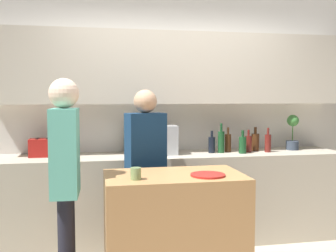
# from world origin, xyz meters

# --- Properties ---
(back_wall) EXTENTS (6.40, 0.40, 2.70)m
(back_wall) POSITION_xyz_m (0.00, 1.66, 1.54)
(back_wall) COLOR silver
(back_wall) RESTS_ON ground_plane
(back_counter) EXTENTS (3.60, 0.62, 0.93)m
(back_counter) POSITION_xyz_m (0.00, 1.39, 0.46)
(back_counter) COLOR #B7AD99
(back_counter) RESTS_ON ground_plane
(kitchen_island) EXTENTS (1.05, 0.63, 0.94)m
(kitchen_island) POSITION_xyz_m (-0.24, 0.31, 0.47)
(kitchen_island) COLOR #B27F4C
(kitchen_island) RESTS_ON ground_plane
(microwave) EXTENTS (0.52, 0.39, 0.30)m
(microwave) POSITION_xyz_m (-0.26, 1.46, 1.08)
(microwave) COLOR #B7BABC
(microwave) RESTS_ON back_counter
(toaster) EXTENTS (0.26, 0.16, 0.18)m
(toaster) POSITION_xyz_m (-1.34, 1.46, 1.02)
(toaster) COLOR #B21E19
(toaster) RESTS_ON back_counter
(potted_plant) EXTENTS (0.14, 0.14, 0.40)m
(potted_plant) POSITION_xyz_m (1.36, 1.46, 1.13)
(potted_plant) COLOR #333D4C
(potted_plant) RESTS_ON back_counter
(bottle_0) EXTENTS (0.07, 0.07, 0.24)m
(bottle_0) POSITION_xyz_m (0.39, 1.40, 1.02)
(bottle_0) COLOR black
(bottle_0) RESTS_ON back_counter
(bottle_1) EXTENTS (0.07, 0.07, 0.32)m
(bottle_1) POSITION_xyz_m (0.49, 1.39, 1.05)
(bottle_1) COLOR #194723
(bottle_1) RESTS_ON back_counter
(bottle_2) EXTENTS (0.07, 0.07, 0.27)m
(bottle_2) POSITION_xyz_m (0.59, 1.44, 1.03)
(bottle_2) COLOR #472814
(bottle_2) RESTS_ON back_counter
(bottle_3) EXTENTS (0.08, 0.08, 0.24)m
(bottle_3) POSITION_xyz_m (0.70, 1.30, 1.02)
(bottle_3) COLOR #194723
(bottle_3) RESTS_ON back_counter
(bottle_4) EXTENTS (0.07, 0.07, 0.24)m
(bottle_4) POSITION_xyz_m (0.80, 1.38, 1.02)
(bottle_4) COLOR maroon
(bottle_4) RESTS_ON back_counter
(bottle_5) EXTENTS (0.09, 0.09, 0.26)m
(bottle_5) POSITION_xyz_m (0.91, 1.46, 1.03)
(bottle_5) COLOR #472814
(bottle_5) RESTS_ON back_counter
(bottle_6) EXTENTS (0.07, 0.07, 0.26)m
(bottle_6) POSITION_xyz_m (1.01, 1.35, 1.03)
(bottle_6) COLOR maroon
(bottle_6) RESTS_ON back_counter
(plate_on_island) EXTENTS (0.26, 0.26, 0.01)m
(plate_on_island) POSITION_xyz_m (-0.01, 0.19, 0.94)
(plate_on_island) COLOR red
(plate_on_island) RESTS_ON kitchen_island
(cup_0) EXTENTS (0.08, 0.08, 0.09)m
(cup_0) POSITION_xyz_m (-0.55, 0.16, 0.98)
(cup_0) COLOR #809C60
(cup_0) RESTS_ON kitchen_island
(person_left) EXTENTS (0.38, 0.27, 1.59)m
(person_left) POSITION_xyz_m (-0.38, 0.88, 0.94)
(person_left) COLOR black
(person_left) RESTS_ON ground_plane
(person_center) EXTENTS (0.22, 0.35, 1.66)m
(person_center) POSITION_xyz_m (-1.05, 0.34, 0.99)
(person_center) COLOR black
(person_center) RESTS_ON ground_plane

